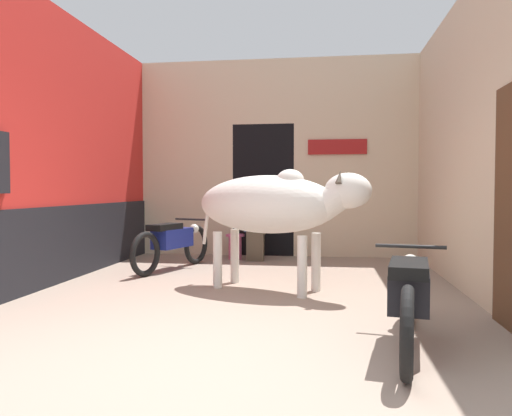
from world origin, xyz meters
TOP-DOWN VIEW (x-y plane):
  - ground_plane at (0.00, 0.00)m, footprint 30.00×30.00m
  - wall_left_shopfront at (-2.55, 2.75)m, footprint 0.25×5.53m
  - wall_back_with_doorway at (-0.08, 5.78)m, footprint 4.94×0.93m
  - wall_right_with_door at (2.56, 2.71)m, footprint 0.22×5.53m
  - cow at (0.28, 2.50)m, footprint 2.22×1.33m
  - motorcycle_near at (1.52, 0.50)m, footprint 0.60×1.96m
  - motorcycle_far at (-1.36, 3.78)m, footprint 0.76×1.83m
  - shopkeeper_seated at (-0.27, 4.96)m, footprint 0.41×0.33m
  - plastic_stool at (-0.64, 5.00)m, footprint 0.32×0.32m

SIDE VIEW (x-z plane):
  - ground_plane at x=0.00m, z-range 0.00..0.00m
  - plastic_stool at x=-0.64m, z-range 0.02..0.44m
  - motorcycle_near at x=1.52m, z-range 0.05..0.78m
  - motorcycle_far at x=-1.36m, z-range 0.05..0.79m
  - shopkeeper_seated at x=-0.27m, z-range 0.03..1.18m
  - cow at x=0.28m, z-range 0.30..1.73m
  - wall_back_with_doorway at x=-0.08m, z-range -0.22..3.30m
  - wall_left_shopfront at x=-2.55m, z-range -0.06..3.45m
  - wall_right_with_door at x=2.56m, z-range -0.02..3.49m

